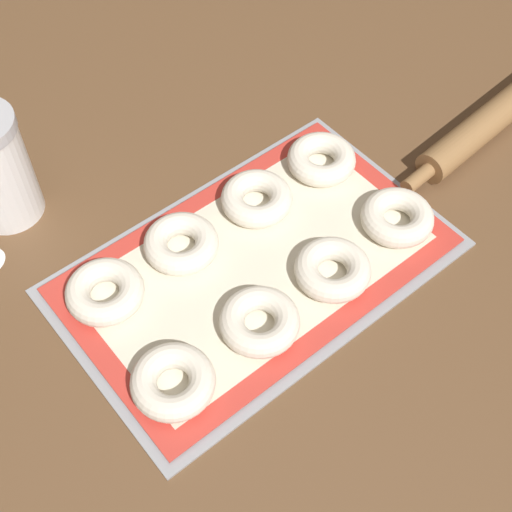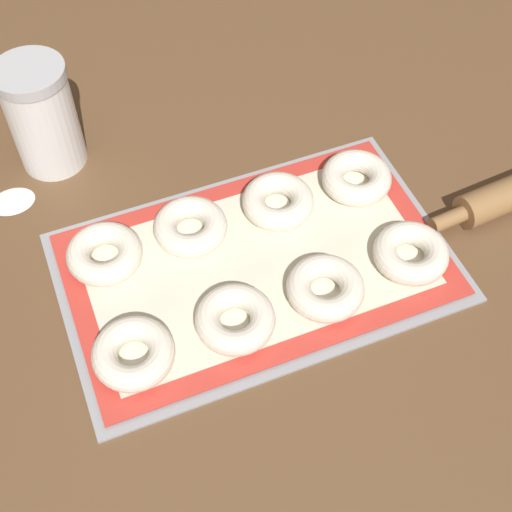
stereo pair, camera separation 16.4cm
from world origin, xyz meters
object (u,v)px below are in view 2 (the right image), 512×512
object	(u,v)px
flour_canister	(42,116)
bagel_back_far_left	(104,254)
bagel_back_mid_right	(278,201)
baking_tray	(256,266)
bagel_front_far_right	(411,253)
bagel_front_mid_left	(235,319)
bagel_back_mid_left	(190,227)
bagel_front_far_left	(133,353)
bagel_front_mid_right	(325,288)
bagel_back_far_right	(356,178)

from	to	relation	value
flour_canister	bagel_back_far_left	bearing A→B (deg)	-84.51
bagel_back_far_left	bagel_back_mid_right	world-z (taller)	same
baking_tray	bagel_front_far_right	world-z (taller)	bagel_front_far_right
bagel_front_mid_left	bagel_back_mid_left	distance (m)	0.16
bagel_back_far_left	bagel_back_mid_left	size ratio (longest dim) A/B	1.00
bagel_back_mid_right	bagel_front_far_left	bearing A→B (deg)	-148.44
bagel_front_far_right	bagel_back_mid_left	distance (m)	0.29
bagel_front_mid_right	flour_canister	world-z (taller)	flour_canister
bagel_front_far_right	bagel_back_mid_left	xyz separation A→B (m)	(-0.25, 0.15, 0.00)
bagel_front_far_left	bagel_front_mid_right	bearing A→B (deg)	-0.14
bagel_front_far_left	bagel_back_mid_right	bearing A→B (deg)	31.56
baking_tray	bagel_front_mid_left	world-z (taller)	bagel_front_mid_left
bagel_front_far_left	bagel_back_far_left	size ratio (longest dim) A/B	1.00
baking_tray	bagel_back_far_right	world-z (taller)	bagel_back_far_right
bagel_front_far_right	flour_canister	world-z (taller)	flour_canister
baking_tray	bagel_front_mid_left	xyz separation A→B (m)	(-0.06, -0.08, 0.02)
bagel_front_far_right	bagel_back_far_right	bearing A→B (deg)	92.32
bagel_front_far_left	bagel_front_far_right	xyz separation A→B (m)	(0.37, 0.01, 0.00)
bagel_front_far_left	bagel_back_far_left	distance (m)	0.15
bagel_back_far_left	bagel_back_mid_left	bearing A→B (deg)	0.55
bagel_front_mid_left	bagel_front_mid_right	distance (m)	0.12
bagel_front_far_left	bagel_back_far_right	xyz separation A→B (m)	(0.37, 0.15, 0.00)
bagel_front_far_left	bagel_front_mid_right	distance (m)	0.25
bagel_front_far_right	bagel_back_far_right	world-z (taller)	same
bagel_back_mid_right	bagel_back_far_right	distance (m)	0.12
bagel_front_mid_right	bagel_front_far_right	world-z (taller)	same
bagel_front_far_right	flour_canister	distance (m)	0.54
bagel_front_far_left	bagel_front_far_right	world-z (taller)	same
bagel_back_mid_right	flour_canister	distance (m)	0.35
bagel_back_mid_left	baking_tray	bearing A→B (deg)	-50.93
bagel_back_mid_right	baking_tray	bearing A→B (deg)	-129.76
bagel_back_mid_right	bagel_back_far_right	world-z (taller)	same
bagel_front_far_left	flour_canister	world-z (taller)	flour_canister
bagel_back_mid_left	bagel_back_mid_right	size ratio (longest dim) A/B	1.00
bagel_back_mid_right	bagel_front_mid_left	bearing A→B (deg)	-128.30
bagel_back_far_left	bagel_back_mid_left	distance (m)	0.12
bagel_front_mid_right	bagel_back_far_right	world-z (taller)	same
bagel_front_far_left	bagel_front_far_right	distance (m)	0.37
bagel_front_far_left	bagel_front_far_right	size ratio (longest dim) A/B	1.00
bagel_front_far_left	bagel_back_mid_right	size ratio (longest dim) A/B	1.00
bagel_back_far_left	bagel_back_mid_left	xyz separation A→B (m)	(0.12, 0.00, 0.00)
bagel_back_mid_right	bagel_front_far_right	bearing A→B (deg)	-49.38
bagel_front_mid_right	bagel_back_mid_left	size ratio (longest dim) A/B	1.00
bagel_front_mid_left	flour_canister	xyz separation A→B (m)	(-0.14, 0.37, 0.06)
bagel_back_far_left	flour_canister	xyz separation A→B (m)	(-0.02, 0.22, 0.06)
bagel_front_mid_left	bagel_back_mid_left	world-z (taller)	same
flour_canister	bagel_front_mid_right	bearing A→B (deg)	-54.92
bagel_front_mid_left	flour_canister	size ratio (longest dim) A/B	0.60
baking_tray	bagel_front_far_right	xyz separation A→B (m)	(0.19, -0.07, 0.02)
bagel_back_far_left	bagel_back_far_right	size ratio (longest dim) A/B	1.00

